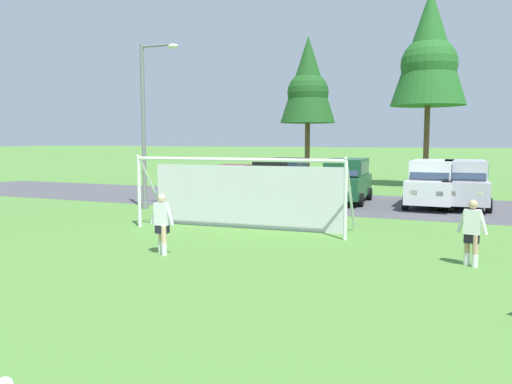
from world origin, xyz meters
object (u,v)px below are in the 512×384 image
at_px(parked_car_slot_far_left, 231,180).
at_px(parked_car_slot_center, 432,183).
at_px(player_striker_near, 472,233).
at_px(parked_car_slot_center_right, 464,183).
at_px(parked_car_slot_center_left, 346,180).
at_px(parked_car_slot_left, 280,179).
at_px(player_winger_left, 162,224).
at_px(soccer_goal, 243,192).
at_px(street_lamp, 147,125).

bearing_deg(parked_car_slot_far_left, parked_car_slot_center, -2.87).
height_order(player_striker_near, parked_car_slot_center_right, parked_car_slot_center_right).
relative_size(parked_car_slot_center_left, parked_car_slot_center, 1.01).
relative_size(parked_car_slot_left, parked_car_slot_center_right, 1.01).
bearing_deg(parked_car_slot_left, player_striker_near, -50.03).
height_order(player_striker_near, parked_car_slot_center_left, parked_car_slot_center_left).
bearing_deg(parked_car_slot_left, parked_car_slot_center_left, 17.09).
height_order(player_striker_near, player_winger_left, same).
xyz_separation_m(soccer_goal, player_winger_left, (-0.39, -4.46, -0.47)).
bearing_deg(player_striker_near, parked_car_slot_center, 98.70).
bearing_deg(player_striker_near, parked_car_slot_left, 129.97).
distance_m(parked_car_slot_center_left, parked_car_slot_center_right, 5.41).
height_order(player_winger_left, parked_car_slot_center_left, parked_car_slot_center_left).
distance_m(parked_car_slot_far_left, parked_car_slot_center_left, 6.42).
distance_m(soccer_goal, parked_car_slot_left, 8.12).
distance_m(soccer_goal, player_striker_near, 7.79).
bearing_deg(parked_car_slot_center_left, street_lamp, -142.64).
bearing_deg(parked_car_slot_center_right, parked_car_slot_far_left, 179.33).
bearing_deg(parked_car_slot_far_left, street_lamp, -101.25).
height_order(parked_car_slot_far_left, parked_car_slot_center_left, parked_car_slot_center_left).
xyz_separation_m(player_striker_near, parked_car_slot_left, (-8.89, 10.60, 0.29)).
height_order(soccer_goal, player_striker_near, soccer_goal).
xyz_separation_m(player_winger_left, parked_car_slot_center, (5.97, 13.11, 0.29)).
relative_size(soccer_goal, parked_car_slot_far_left, 1.77).
relative_size(soccer_goal, parked_car_slot_center, 1.62).
distance_m(player_winger_left, parked_car_slot_far_left, 14.35).
xyz_separation_m(soccer_goal, parked_car_slot_left, (-1.58, 7.96, -0.18)).
bearing_deg(soccer_goal, parked_car_slot_center_left, 80.17).
xyz_separation_m(player_winger_left, parked_car_slot_center_left, (1.94, 13.38, 0.29)).
bearing_deg(player_striker_near, soccer_goal, 160.13).
relative_size(player_striker_near, parked_car_slot_center_left, 0.35).
bearing_deg(parked_car_slot_center_right, parked_car_slot_center, -164.35).
bearing_deg(parked_car_slot_far_left, parked_car_slot_center_left, -2.30).
relative_size(soccer_goal, parked_car_slot_center_right, 1.61).
height_order(player_winger_left, street_lamp, street_lamp).
xyz_separation_m(parked_car_slot_center_left, street_lamp, (-7.62, -5.82, 2.64)).
distance_m(player_striker_near, parked_car_slot_left, 13.84).
relative_size(player_striker_near, street_lamp, 0.23).
bearing_deg(player_winger_left, parked_car_slot_center, 65.51).
relative_size(player_winger_left, parked_car_slot_center_right, 0.35).
distance_m(parked_car_slot_left, parked_car_slot_center, 7.19).
xyz_separation_m(parked_car_slot_far_left, parked_car_slot_center_right, (11.83, -0.14, 0.24)).
xyz_separation_m(parked_car_slot_far_left, street_lamp, (-1.21, -6.08, 2.88)).
bearing_deg(parked_car_slot_center_left, parked_car_slot_center_right, 1.27).
distance_m(player_winger_left, street_lamp, 9.90).
relative_size(soccer_goal, player_striker_near, 4.59).
relative_size(soccer_goal, player_winger_left, 4.59).
height_order(parked_car_slot_center_left, parked_car_slot_center, same).
distance_m(parked_car_slot_center_left, parked_car_slot_center, 4.04).
relative_size(player_winger_left, street_lamp, 0.23).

